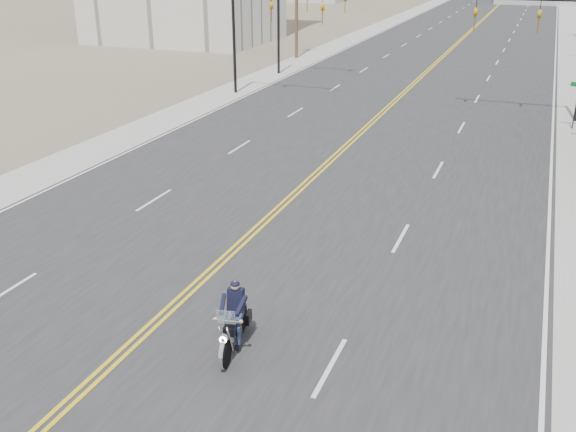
# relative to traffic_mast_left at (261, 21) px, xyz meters

# --- Properties ---
(ground_plane) EXTENTS (400.00, 400.00, 0.00)m
(ground_plane) POSITION_rel_traffic_mast_left_xyz_m (8.98, -32.00, -4.94)
(ground_plane) COLOR #776D56
(ground_plane) RESTS_ON ground
(road) EXTENTS (20.00, 200.00, 0.01)m
(road) POSITION_rel_traffic_mast_left_xyz_m (8.98, 38.00, -4.93)
(road) COLOR #303033
(road) RESTS_ON ground
(sidewalk_left) EXTENTS (3.00, 200.00, 0.01)m
(sidewalk_left) POSITION_rel_traffic_mast_left_xyz_m (-2.52, 38.00, -4.93)
(sidewalk_left) COLOR #A5A5A0
(sidewalk_left) RESTS_ON ground
(sidewalk_right) EXTENTS (3.00, 200.00, 0.01)m
(sidewalk_right) POSITION_rel_traffic_mast_left_xyz_m (20.48, 38.00, -4.93)
(sidewalk_right) COLOR #A5A5A0
(sidewalk_right) RESTS_ON ground
(traffic_mast_left) EXTENTS (7.10, 0.26, 7.00)m
(traffic_mast_left) POSITION_rel_traffic_mast_left_xyz_m (0.00, 0.00, 0.00)
(traffic_mast_left) COLOR black
(traffic_mast_left) RESTS_ON ground
(traffic_mast_right) EXTENTS (7.10, 0.26, 7.00)m
(traffic_mast_right) POSITION_rel_traffic_mast_left_xyz_m (17.95, 0.00, 0.00)
(traffic_mast_right) COLOR black
(traffic_mast_right) RESTS_ON ground
(traffic_mast_far) EXTENTS (6.10, 0.26, 7.00)m
(traffic_mast_far) POSITION_rel_traffic_mast_left_xyz_m (-0.33, 8.00, -0.06)
(traffic_mast_far) COLOR black
(traffic_mast_far) RESTS_ON ground
(motorcyclist) EXTENTS (1.37, 2.38, 1.75)m
(motorcyclist) POSITION_rel_traffic_mast_left_xyz_m (11.45, -28.08, -4.06)
(motorcyclist) COLOR black
(motorcyclist) RESTS_ON ground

